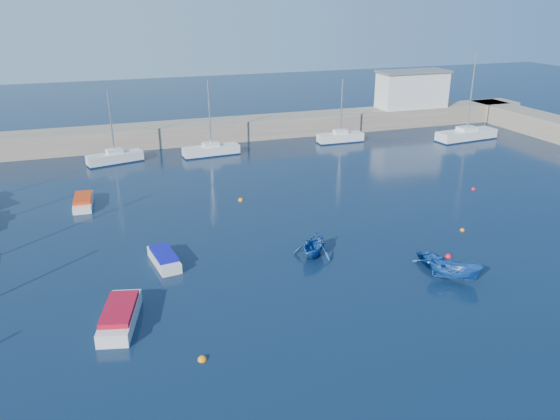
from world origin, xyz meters
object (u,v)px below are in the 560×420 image
object	(u,v)px
sailboat_5	(115,158)
sailboat_7	(340,137)
motorboat_0	(120,315)
dinghy_center	(436,263)
motorboat_1	(164,258)
harbor_office	(412,90)
sailboat_8	(466,135)
dinghy_left	(314,245)
sailboat_6	(211,150)
dinghy_right	(455,271)
motorboat_2	(83,201)

from	to	relation	value
sailboat_5	sailboat_7	size ratio (longest dim) A/B	1.02
motorboat_0	dinghy_center	size ratio (longest dim) A/B	1.58
motorboat_1	sailboat_7	bearing A→B (deg)	38.19
harbor_office	motorboat_1	bearing A→B (deg)	-139.97
sailboat_8	dinghy_left	xyz separation A→B (m)	(-32.46, -25.89, 0.20)
sailboat_5	sailboat_6	distance (m)	11.06
sailboat_5	motorboat_0	size ratio (longest dim) A/B	1.58
sailboat_8	dinghy_left	distance (m)	41.52
sailboat_7	dinghy_left	bearing A→B (deg)	152.34
sailboat_6	sailboat_5	bearing A→B (deg)	83.74
motorboat_0	sailboat_7	bearing A→B (deg)	63.15
sailboat_7	sailboat_8	distance (m)	16.89
sailboat_6	sailboat_8	bearing A→B (deg)	-100.80
dinghy_right	sailboat_8	bearing A→B (deg)	3.96
motorboat_1	dinghy_left	world-z (taller)	dinghy_left
sailboat_8	dinghy_center	world-z (taller)	sailboat_8
sailboat_5	dinghy_center	distance (m)	39.31
dinghy_right	motorboat_0	bearing A→B (deg)	126.60
motorboat_0	dinghy_right	distance (m)	21.50
harbor_office	motorboat_2	xyz separation A→B (m)	(-46.13, -20.18, -4.67)
harbor_office	motorboat_2	world-z (taller)	harbor_office
sailboat_6	motorboat_1	size ratio (longest dim) A/B	2.14
sailboat_6	sailboat_8	xyz separation A→B (m)	(33.64, -3.49, 0.07)
sailboat_7	dinghy_left	xyz separation A→B (m)	(-16.11, -30.14, 0.24)
sailboat_6	sailboat_7	size ratio (longest dim) A/B	1.08
harbor_office	dinghy_center	xyz separation A→B (m)	(-22.98, -40.94, -4.76)
motorboat_0	dinghy_right	world-z (taller)	dinghy_right
sailboat_7	sailboat_5	bearing A→B (deg)	91.46
sailboat_5	motorboat_2	bearing A→B (deg)	149.99
sailboat_7	motorboat_1	world-z (taller)	sailboat_7
sailboat_5	motorboat_1	world-z (taller)	sailboat_5
dinghy_right	sailboat_7	bearing A→B (deg)	28.38
motorboat_2	dinghy_center	distance (m)	31.10
sailboat_5	dinghy_left	size ratio (longest dim) A/B	2.44
dinghy_center	dinghy_left	xyz separation A→B (m)	(-7.37, 4.42, 0.55)
motorboat_2	sailboat_7	bearing A→B (deg)	27.00
sailboat_6	motorboat_0	world-z (taller)	sailboat_6
motorboat_2	harbor_office	bearing A→B (deg)	27.23
motorboat_2	motorboat_1	bearing A→B (deg)	-65.82
motorboat_0	motorboat_1	xyz separation A→B (m)	(3.43, 6.79, -0.07)
motorboat_2	dinghy_right	world-z (taller)	dinghy_right
motorboat_1	dinghy_center	bearing A→B (deg)	-28.61
sailboat_7	dinghy_center	bearing A→B (deg)	166.27
sailboat_7	sailboat_8	size ratio (longest dim) A/B	0.73
motorboat_1	motorboat_2	world-z (taller)	motorboat_1
sailboat_7	motorboat_2	xyz separation A→B (m)	(-31.90, -13.80, -0.23)
sailboat_5	motorboat_0	world-z (taller)	sailboat_5
dinghy_right	dinghy_left	bearing A→B (deg)	90.90
sailboat_7	motorboat_1	distance (m)	38.56
dinghy_right	sailboat_6	bearing A→B (deg)	55.23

